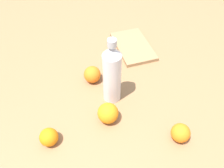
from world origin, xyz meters
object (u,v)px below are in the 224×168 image
object	(u,v)px
orange_0	(49,137)
orange_3	(180,133)
orange_1	(108,113)
orange_2	(92,74)
cutting_board	(133,46)
water_bottle	(112,74)

from	to	relation	value
orange_0	orange_3	world-z (taller)	orange_3
orange_0	orange_1	size ratio (longest dim) A/B	0.83
orange_1	orange_2	xyz separation A→B (m)	(0.21, 0.06, -0.00)
orange_2	cutting_board	distance (m)	0.31
water_bottle	orange_3	size ratio (longest dim) A/B	4.25
orange_2	water_bottle	bearing A→B (deg)	-141.28
water_bottle	orange_2	distance (m)	0.16
orange_1	orange_3	world-z (taller)	orange_1
orange_0	orange_2	bearing A→B (deg)	-27.08
water_bottle	orange_3	world-z (taller)	water_bottle
cutting_board	water_bottle	bearing A→B (deg)	144.21
orange_1	cutting_board	distance (m)	0.46
orange_1	water_bottle	bearing A→B (deg)	-10.93
orange_3	orange_2	bearing A→B (deg)	45.27
orange_2	cutting_board	xyz separation A→B (m)	(0.22, -0.21, -0.03)
orange_1	orange_3	distance (m)	0.27
water_bottle	orange_1	world-z (taller)	water_bottle
orange_1	orange_2	world-z (taller)	orange_1
water_bottle	orange_1	xyz separation A→B (m)	(-0.11, 0.02, -0.10)
orange_0	orange_3	distance (m)	0.47
orange_1	orange_2	bearing A→B (deg)	15.53
orange_0	orange_3	bearing A→B (deg)	-91.35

